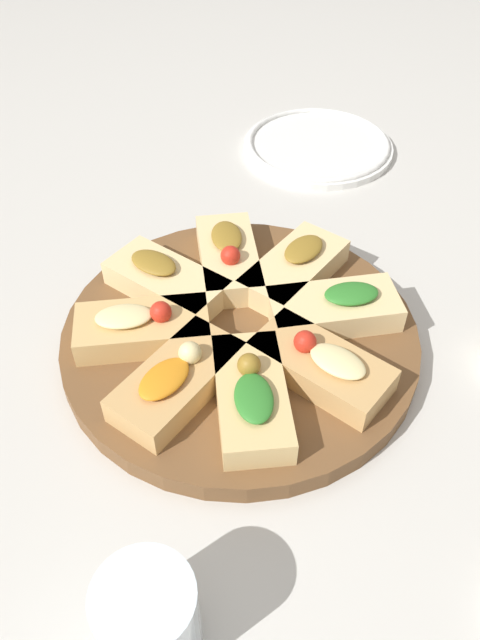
% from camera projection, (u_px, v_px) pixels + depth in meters
% --- Properties ---
extents(ground_plane, '(3.00, 3.00, 0.00)m').
position_uv_depth(ground_plane, '(240.00, 344.00, 0.67)').
color(ground_plane, beige).
extents(serving_board, '(0.37, 0.37, 0.02)m').
position_uv_depth(serving_board, '(240.00, 337.00, 0.66)').
color(serving_board, brown).
rests_on(serving_board, ground_plane).
extents(focaccia_slice_0, '(0.10, 0.15, 0.05)m').
position_uv_depth(focaccia_slice_0, '(142.00, 327.00, 0.63)').
color(focaccia_slice_0, tan).
rests_on(focaccia_slice_0, serving_board).
extents(focaccia_slice_1, '(0.12, 0.15, 0.05)m').
position_uv_depth(focaccia_slice_1, '(177.00, 380.00, 0.58)').
color(focaccia_slice_1, tan).
rests_on(focaccia_slice_1, serving_board).
extents(focaccia_slice_2, '(0.15, 0.10, 0.05)m').
position_uv_depth(focaccia_slice_2, '(251.00, 395.00, 0.57)').
color(focaccia_slice_2, '#DBB775').
rests_on(focaccia_slice_2, serving_board).
extents(focaccia_slice_3, '(0.15, 0.12, 0.05)m').
position_uv_depth(focaccia_slice_3, '(321.00, 365.00, 0.60)').
color(focaccia_slice_3, tan).
rests_on(focaccia_slice_3, serving_board).
extents(focaccia_slice_4, '(0.10, 0.15, 0.04)m').
position_uv_depth(focaccia_slice_4, '(335.00, 308.00, 0.65)').
color(focaccia_slice_4, '#E5C689').
rests_on(focaccia_slice_4, serving_board).
extents(focaccia_slice_5, '(0.12, 0.15, 0.04)m').
position_uv_depth(focaccia_slice_5, '(295.00, 268.00, 0.70)').
color(focaccia_slice_5, '#E5C689').
rests_on(focaccia_slice_5, serving_board).
extents(focaccia_slice_6, '(0.15, 0.10, 0.05)m').
position_uv_depth(focaccia_slice_6, '(228.00, 257.00, 0.71)').
color(focaccia_slice_6, '#E5C689').
rests_on(focaccia_slice_6, serving_board).
extents(focaccia_slice_7, '(0.15, 0.12, 0.04)m').
position_uv_depth(focaccia_slice_7, '(166.00, 281.00, 0.68)').
color(focaccia_slice_7, '#E5C689').
rests_on(focaccia_slice_7, serving_board).
extents(plate_left, '(0.23, 0.23, 0.02)m').
position_uv_depth(plate_left, '(318.00, 145.00, 0.95)').
color(plate_left, white).
rests_on(plate_left, ground_plane).
extents(water_glass, '(0.07, 0.07, 0.08)m').
position_uv_depth(water_glass, '(148.00, 618.00, 0.43)').
color(water_glass, silver).
rests_on(water_glass, ground_plane).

